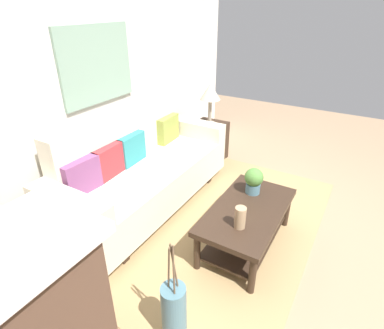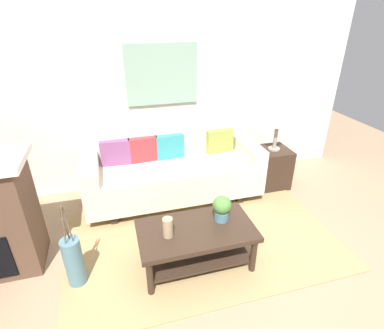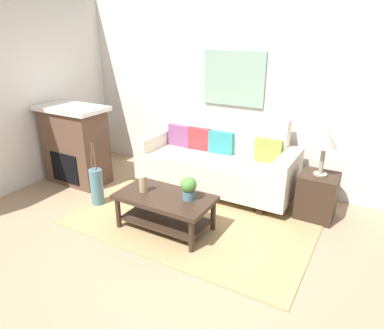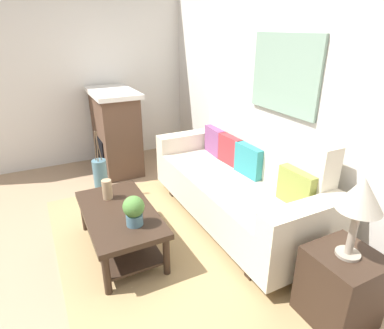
% 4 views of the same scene
% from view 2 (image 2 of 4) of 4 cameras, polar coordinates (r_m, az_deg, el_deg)
% --- Properties ---
extents(ground_plane, '(9.23, 9.23, 0.00)m').
position_cam_2_polar(ground_plane, '(3.08, 4.98, -19.95)').
color(ground_plane, '#9E7F60').
extents(wall_back, '(5.23, 0.10, 2.70)m').
position_cam_2_polar(wall_back, '(4.11, -4.17, 14.49)').
color(wall_back, silver).
rests_on(wall_back, ground_plane).
extents(area_rug, '(2.87, 1.75, 0.01)m').
position_cam_2_polar(area_rug, '(3.41, 2.00, -13.98)').
color(area_rug, '#A38456').
rests_on(area_rug, ground_plane).
extents(couch, '(2.21, 0.84, 1.08)m').
position_cam_2_polar(couch, '(3.91, -3.75, -0.59)').
color(couch, beige).
rests_on(couch, ground_plane).
extents(throw_pillow_plum, '(0.37, 0.14, 0.32)m').
position_cam_2_polar(throw_pillow_plum, '(3.85, -14.31, 2.25)').
color(throw_pillow_plum, '#7A4270').
rests_on(throw_pillow_plum, couch).
extents(throw_pillow_crimson, '(0.37, 0.14, 0.32)m').
position_cam_2_polar(throw_pillow_crimson, '(3.87, -9.25, 2.88)').
color(throw_pillow_crimson, red).
rests_on(throw_pillow_crimson, couch).
extents(throw_pillow_teal, '(0.37, 0.14, 0.32)m').
position_cam_2_polar(throw_pillow_teal, '(3.91, -4.26, 3.47)').
color(throw_pillow_teal, teal).
rests_on(throw_pillow_teal, couch).
extents(throw_pillow_olive, '(0.37, 0.14, 0.32)m').
position_cam_2_polar(throw_pillow_olive, '(4.09, 5.23, 4.52)').
color(throw_pillow_olive, olive).
rests_on(throw_pillow_olive, couch).
extents(coffee_table, '(1.10, 0.60, 0.43)m').
position_cam_2_polar(coffee_table, '(2.95, 0.80, -13.76)').
color(coffee_table, '#332319').
rests_on(coffee_table, ground_plane).
extents(tabletop_vase, '(0.09, 0.09, 0.19)m').
position_cam_2_polar(tabletop_vase, '(2.75, -4.62, -11.84)').
color(tabletop_vase, tan).
rests_on(tabletop_vase, coffee_table).
extents(potted_plant_tabletop, '(0.18, 0.18, 0.26)m').
position_cam_2_polar(potted_plant_tabletop, '(2.91, 5.71, -8.15)').
color(potted_plant_tabletop, slate).
rests_on(potted_plant_tabletop, coffee_table).
extents(side_table, '(0.44, 0.44, 0.56)m').
position_cam_2_polar(side_table, '(4.37, 14.86, -0.54)').
color(side_table, '#332319').
rests_on(side_table, ground_plane).
extents(table_lamp, '(0.28, 0.28, 0.57)m').
position_cam_2_polar(table_lamp, '(4.10, 16.04, 8.32)').
color(table_lamp, gray).
rests_on(table_lamp, side_table).
extents(floor_vase, '(0.17, 0.17, 0.49)m').
position_cam_2_polar(floor_vase, '(3.01, -21.50, -16.86)').
color(floor_vase, slate).
rests_on(floor_vase, ground_plane).
extents(floor_vase_branch_a, '(0.04, 0.04, 0.36)m').
position_cam_2_polar(floor_vase_branch_a, '(2.74, -22.60, -10.32)').
color(floor_vase_branch_a, brown).
rests_on(floor_vase_branch_a, floor_vase).
extents(floor_vase_branch_b, '(0.04, 0.05, 0.36)m').
position_cam_2_polar(floor_vase_branch_b, '(2.76, -23.20, -10.17)').
color(floor_vase_branch_b, brown).
rests_on(floor_vase_branch_b, floor_vase).
extents(floor_vase_branch_c, '(0.04, 0.03, 0.36)m').
position_cam_2_polar(floor_vase_branch_c, '(2.74, -23.25, -10.60)').
color(floor_vase_branch_c, brown).
rests_on(floor_vase_branch_c, floor_vase).
extents(framed_painting, '(0.92, 0.03, 0.75)m').
position_cam_2_polar(framed_painting, '(3.98, -5.75, 16.64)').
color(framed_painting, gray).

